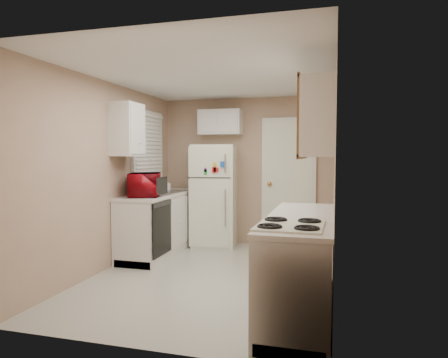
# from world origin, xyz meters

# --- Properties ---
(floor) EXTENTS (3.80, 3.80, 0.00)m
(floor) POSITION_xyz_m (0.00, 0.00, 0.00)
(floor) COLOR beige
(floor) RESTS_ON ground
(ceiling) EXTENTS (3.80, 3.80, 0.00)m
(ceiling) POSITION_xyz_m (0.00, 0.00, 2.40)
(ceiling) COLOR white
(ceiling) RESTS_ON floor
(wall_left) EXTENTS (3.80, 3.80, 0.00)m
(wall_left) POSITION_xyz_m (-1.40, 0.00, 1.20)
(wall_left) COLOR tan
(wall_left) RESTS_ON floor
(wall_right) EXTENTS (3.80, 3.80, 0.00)m
(wall_right) POSITION_xyz_m (1.40, 0.00, 1.20)
(wall_right) COLOR tan
(wall_right) RESTS_ON floor
(wall_back) EXTENTS (2.80, 2.80, 0.00)m
(wall_back) POSITION_xyz_m (0.00, 1.90, 1.20)
(wall_back) COLOR tan
(wall_back) RESTS_ON floor
(wall_front) EXTENTS (2.80, 2.80, 0.00)m
(wall_front) POSITION_xyz_m (0.00, -1.90, 1.20)
(wall_front) COLOR tan
(wall_front) RESTS_ON floor
(left_counter) EXTENTS (0.60, 1.80, 0.90)m
(left_counter) POSITION_xyz_m (-1.10, 0.90, 0.45)
(left_counter) COLOR silver
(left_counter) RESTS_ON floor
(dishwasher) EXTENTS (0.03, 0.58, 0.72)m
(dishwasher) POSITION_xyz_m (-0.81, 0.30, 0.49)
(dishwasher) COLOR black
(dishwasher) RESTS_ON floor
(sink) EXTENTS (0.54, 0.74, 0.16)m
(sink) POSITION_xyz_m (-1.10, 1.05, 0.86)
(sink) COLOR gray
(sink) RESTS_ON left_counter
(microwave) EXTENTS (0.65, 0.50, 0.38)m
(microwave) POSITION_xyz_m (-1.10, 0.40, 1.05)
(microwave) COLOR maroon
(microwave) RESTS_ON left_counter
(soap_bottle) EXTENTS (0.10, 0.10, 0.18)m
(soap_bottle) POSITION_xyz_m (-1.15, 1.27, 1.00)
(soap_bottle) COLOR silver
(soap_bottle) RESTS_ON left_counter
(window_blinds) EXTENTS (0.10, 0.98, 1.08)m
(window_blinds) POSITION_xyz_m (-1.36, 1.05, 1.60)
(window_blinds) COLOR silver
(window_blinds) RESTS_ON wall_left
(upper_cabinet_left) EXTENTS (0.30, 0.45, 0.70)m
(upper_cabinet_left) POSITION_xyz_m (-1.25, 0.22, 1.80)
(upper_cabinet_left) COLOR silver
(upper_cabinet_left) RESTS_ON wall_left
(refrigerator) EXTENTS (0.74, 0.72, 1.63)m
(refrigerator) POSITION_xyz_m (-0.45, 1.59, 0.81)
(refrigerator) COLOR silver
(refrigerator) RESTS_ON floor
(cabinet_over_fridge) EXTENTS (0.70, 0.30, 0.40)m
(cabinet_over_fridge) POSITION_xyz_m (-0.40, 1.75, 2.00)
(cabinet_over_fridge) COLOR silver
(cabinet_over_fridge) RESTS_ON wall_back
(interior_door) EXTENTS (0.86, 0.06, 2.08)m
(interior_door) POSITION_xyz_m (0.70, 1.86, 1.02)
(interior_door) COLOR silver
(interior_door) RESTS_ON floor
(right_counter) EXTENTS (0.60, 2.00, 0.90)m
(right_counter) POSITION_xyz_m (1.10, -0.80, 0.45)
(right_counter) COLOR silver
(right_counter) RESTS_ON floor
(stove) EXTENTS (0.53, 0.65, 0.77)m
(stove) POSITION_xyz_m (1.06, -1.37, 0.39)
(stove) COLOR silver
(stove) RESTS_ON floor
(upper_cabinet_right) EXTENTS (0.30, 1.20, 0.70)m
(upper_cabinet_right) POSITION_xyz_m (1.25, -0.50, 1.80)
(upper_cabinet_right) COLOR silver
(upper_cabinet_right) RESTS_ON wall_right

